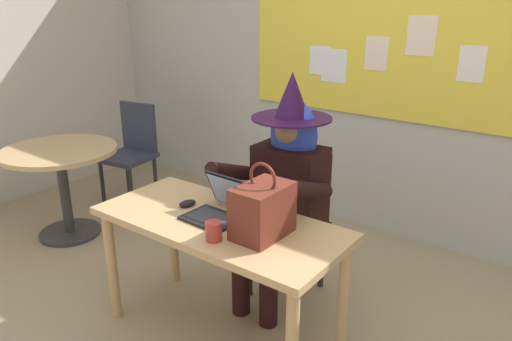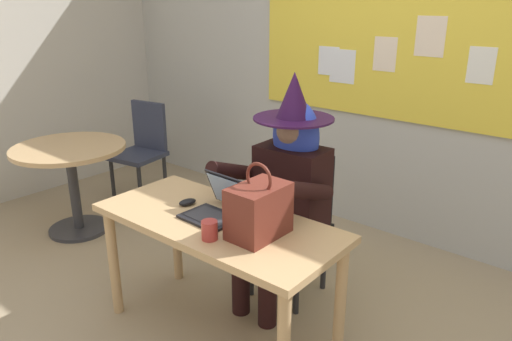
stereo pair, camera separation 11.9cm
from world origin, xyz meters
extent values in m
cube|color=#B2B2AD|center=(0.00, 1.87, 1.34)|extent=(6.09, 0.10, 2.68)
cube|color=yellow|center=(0.00, 1.81, 1.55)|extent=(2.40, 0.02, 1.20)
cube|color=#F4E0C6|center=(-0.10, 1.80, 1.43)|extent=(0.18, 0.01, 0.25)
cube|color=white|center=(-0.45, 1.80, 1.31)|extent=(0.22, 0.01, 0.26)
cube|color=white|center=(-0.57, 1.80, 1.34)|extent=(0.21, 0.01, 0.23)
cube|color=#F4E0C6|center=(0.23, 1.80, 1.57)|extent=(0.21, 0.00, 0.27)
cube|color=white|center=(0.59, 1.80, 1.40)|extent=(0.17, 0.00, 0.24)
cube|color=tan|center=(-0.11, 0.02, 0.70)|extent=(1.38, 0.64, 0.04)
cylinder|color=tan|center=(-0.73, -0.24, 0.34)|extent=(0.06, 0.06, 0.68)
cylinder|color=tan|center=(-0.74, 0.26, 0.34)|extent=(0.06, 0.06, 0.68)
cylinder|color=tan|center=(0.51, 0.28, 0.34)|extent=(0.06, 0.06, 0.68)
cube|color=black|center=(-0.07, 0.61, 0.45)|extent=(0.45, 0.45, 0.04)
cube|color=black|center=(-0.08, 0.80, 0.69)|extent=(0.38, 0.07, 0.45)
cylinder|color=#262628|center=(0.11, 0.45, 0.21)|extent=(0.04, 0.04, 0.43)
cylinder|color=#262628|center=(-0.23, 0.43, 0.21)|extent=(0.04, 0.04, 0.43)
cylinder|color=#262628|center=(0.09, 0.79, 0.21)|extent=(0.04, 0.04, 0.43)
cylinder|color=#262628|center=(-0.25, 0.77, 0.21)|extent=(0.04, 0.04, 0.43)
cylinder|color=black|center=(0.05, 0.26, 0.23)|extent=(0.11, 0.11, 0.47)
cylinder|color=black|center=(-0.15, 0.25, 0.23)|extent=(0.11, 0.11, 0.47)
cylinder|color=black|center=(0.04, 0.43, 0.50)|extent=(0.17, 0.43, 0.15)
cylinder|color=black|center=(-0.16, 0.42, 0.50)|extent=(0.17, 0.43, 0.15)
cube|color=black|center=(-0.07, 0.63, 0.73)|extent=(0.43, 0.28, 0.52)
cylinder|color=black|center=(0.19, 0.41, 0.84)|extent=(0.11, 0.47, 0.24)
cylinder|color=black|center=(-0.31, 0.39, 0.84)|extent=(0.11, 0.47, 0.24)
sphere|color=#A37A60|center=(-0.07, 0.63, 1.09)|extent=(0.20, 0.20, 0.20)
ellipsoid|color=blue|center=(-0.07, 0.66, 1.05)|extent=(0.31, 0.23, 0.44)
cylinder|color=#2D0F38|center=(-0.07, 0.63, 1.16)|extent=(0.48, 0.48, 0.01)
cone|color=#2D0F38|center=(-0.07, 0.63, 1.30)|extent=(0.21, 0.21, 0.27)
cube|color=black|center=(-0.14, 0.00, 0.73)|extent=(0.30, 0.22, 0.01)
cube|color=#333338|center=(-0.14, 0.00, 0.74)|extent=(0.25, 0.16, 0.00)
cube|color=black|center=(-0.14, 0.15, 0.84)|extent=(0.29, 0.10, 0.20)
cube|color=#99B7E0|center=(-0.14, 0.14, 0.83)|extent=(0.26, 0.08, 0.18)
ellipsoid|color=black|center=(-0.37, 0.05, 0.74)|extent=(0.08, 0.11, 0.03)
cube|color=maroon|center=(0.17, 0.02, 0.85)|extent=(0.20, 0.30, 0.26)
torus|color=maroon|center=(0.17, 0.02, 1.02)|extent=(0.16, 0.02, 0.16)
cylinder|color=#B23833|center=(0.02, -0.16, 0.77)|extent=(0.08, 0.08, 0.09)
cylinder|color=tan|center=(-1.92, 0.20, 0.71)|extent=(0.87, 0.87, 0.03)
cylinder|color=#333338|center=(-1.92, 0.20, 0.36)|extent=(0.08, 0.08, 0.66)
cylinder|color=#333338|center=(-1.92, 0.20, 0.01)|extent=(0.48, 0.48, 0.03)
cube|color=#2D3347|center=(-2.05, 0.93, 0.45)|extent=(0.49, 0.49, 0.04)
cube|color=#2D3347|center=(-2.09, 1.11, 0.69)|extent=(0.38, 0.11, 0.45)
cylinder|color=#262628|center=(-1.86, 0.79, 0.21)|extent=(0.04, 0.04, 0.43)
cylinder|color=#262628|center=(-2.19, 0.73, 0.21)|extent=(0.04, 0.04, 0.43)
cylinder|color=#262628|center=(-1.92, 1.13, 0.21)|extent=(0.04, 0.04, 0.43)
cylinder|color=#262628|center=(-2.25, 1.06, 0.21)|extent=(0.04, 0.04, 0.43)
camera|label=1|loc=(1.46, -1.69, 1.82)|focal=34.06mm
camera|label=2|loc=(1.55, -1.62, 1.82)|focal=34.06mm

